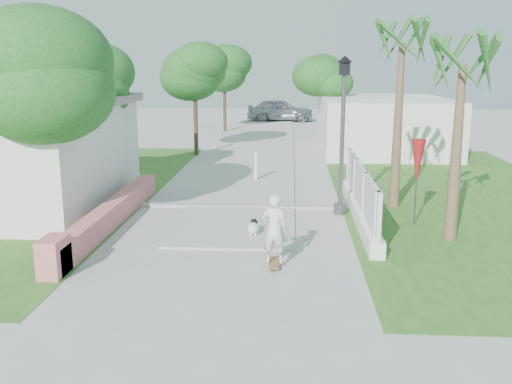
# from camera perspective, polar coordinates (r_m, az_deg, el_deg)

# --- Properties ---
(ground) EXTENTS (90.00, 90.00, 0.00)m
(ground) POSITION_cam_1_polar(r_m,az_deg,el_deg) (11.40, -4.18, -9.06)
(ground) COLOR #B7B7B2
(ground) RESTS_ON ground
(path_strip) EXTENTS (3.20, 36.00, 0.06)m
(path_strip) POSITION_cam_1_polar(r_m,az_deg,el_deg) (30.81, 0.78, 4.87)
(path_strip) COLOR #B7B7B2
(path_strip) RESTS_ON ground
(curb) EXTENTS (6.50, 0.25, 0.10)m
(curb) POSITION_cam_1_polar(r_m,az_deg,el_deg) (17.07, -1.51, -1.45)
(curb) COLOR #999993
(curb) RESTS_ON ground
(grass_left) EXTENTS (8.00, 20.00, 0.01)m
(grass_left) POSITION_cam_1_polar(r_m,az_deg,el_deg) (20.77, -20.61, 0.16)
(grass_left) COLOR #2E641F
(grass_left) RESTS_ON ground
(grass_right) EXTENTS (8.00, 20.00, 0.01)m
(grass_right) POSITION_cam_1_polar(r_m,az_deg,el_deg) (19.75, 19.71, -0.39)
(grass_right) COLOR #2E641F
(grass_right) RESTS_ON ground
(pink_wall) EXTENTS (0.45, 8.20, 0.80)m
(pink_wall) POSITION_cam_1_polar(r_m,az_deg,el_deg) (15.34, -14.72, -2.50)
(pink_wall) COLOR #E47479
(pink_wall) RESTS_ON ground
(lattice_fence) EXTENTS (0.35, 7.00, 1.50)m
(lattice_fence) POSITION_cam_1_polar(r_m,az_deg,el_deg) (16.04, 10.35, -0.77)
(lattice_fence) COLOR white
(lattice_fence) RESTS_ON ground
(building_right) EXTENTS (6.00, 8.00, 2.60)m
(building_right) POSITION_cam_1_polar(r_m,az_deg,el_deg) (29.00, 12.60, 6.61)
(building_right) COLOR silver
(building_right) RESTS_ON ground
(street_lamp) EXTENTS (0.44, 0.44, 4.44)m
(street_lamp) POSITION_cam_1_polar(r_m,az_deg,el_deg) (16.15, 8.65, 6.17)
(street_lamp) COLOR #59595E
(street_lamp) RESTS_ON ground
(bollard) EXTENTS (0.14, 0.14, 1.09)m
(bollard) POSITION_cam_1_polar(r_m,az_deg,el_deg) (20.85, -0.00, 2.65)
(bollard) COLOR white
(bollard) RESTS_ON ground
(patio_umbrella) EXTENTS (0.36, 0.36, 2.30)m
(patio_umbrella) POSITION_cam_1_polar(r_m,az_deg,el_deg) (15.56, 15.86, 2.84)
(patio_umbrella) COLOR #59595E
(patio_umbrella) RESTS_ON ground
(tree_left_near) EXTENTS (3.60, 3.60, 5.28)m
(tree_left_near) POSITION_cam_1_polar(r_m,az_deg,el_deg) (14.74, -20.63, 10.35)
(tree_left_near) COLOR #4C3826
(tree_left_near) RESTS_ON ground
(tree_left_mid) EXTENTS (3.20, 3.20, 4.85)m
(tree_left_mid) POSITION_cam_1_polar(r_m,az_deg,el_deg) (20.22, -16.83, 10.11)
(tree_left_mid) COLOR #4C3826
(tree_left_mid) RESTS_ON ground
(tree_path_left) EXTENTS (3.40, 3.40, 5.23)m
(tree_path_left) POSITION_cam_1_polar(r_m,az_deg,el_deg) (26.85, -6.13, 11.77)
(tree_path_left) COLOR #4C3826
(tree_path_left) RESTS_ON ground
(tree_path_right) EXTENTS (3.00, 3.00, 4.79)m
(tree_path_right) POSITION_cam_1_polar(r_m,az_deg,el_deg) (30.53, 6.97, 11.24)
(tree_path_right) COLOR #4C3826
(tree_path_right) RESTS_ON ground
(tree_path_far) EXTENTS (3.20, 3.20, 5.17)m
(tree_path_far) POSITION_cam_1_polar(r_m,az_deg,el_deg) (36.72, -3.17, 12.04)
(tree_path_far) COLOR #4C3826
(tree_path_far) RESTS_ON ground
(palm_far) EXTENTS (1.80, 1.80, 5.30)m
(palm_far) POSITION_cam_1_polar(r_m,az_deg,el_deg) (17.28, 14.36, 13.18)
(palm_far) COLOR brown
(palm_far) RESTS_ON ground
(palm_near) EXTENTS (1.80, 1.80, 4.70)m
(palm_near) POSITION_cam_1_polar(r_m,az_deg,el_deg) (14.25, 19.92, 10.88)
(palm_near) COLOR brown
(palm_near) RESTS_ON ground
(skateboarder) EXTENTS (0.87, 2.73, 1.58)m
(skateboarder) POSITION_cam_1_polar(r_m,az_deg,el_deg) (12.81, 0.73, -3.14)
(skateboarder) COLOR olive
(skateboarder) RESTS_ON ground
(dog) EXTENTS (0.28, 0.62, 0.42)m
(dog) POSITION_cam_1_polar(r_m,az_deg,el_deg) (14.26, -0.27, -3.56)
(dog) COLOR white
(dog) RESTS_ON ground
(parked_car) EXTENTS (5.05, 2.25, 1.69)m
(parked_car) POSITION_cam_1_polar(r_m,az_deg,el_deg) (43.19, 2.41, 8.19)
(parked_car) COLOR #A4A7AC
(parked_car) RESTS_ON ground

